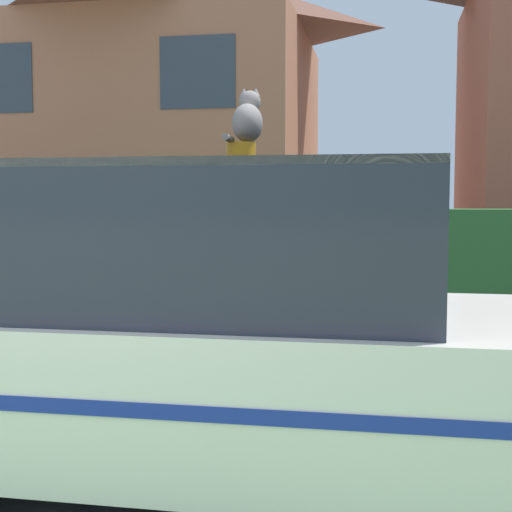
{
  "coord_description": "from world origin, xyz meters",
  "views": [
    {
      "loc": [
        1.69,
        -1.56,
        1.57
      ],
      "look_at": [
        0.53,
        4.84,
        1.05
      ],
      "focal_mm": 50.0,
      "sensor_mm": 36.0,
      "label": 1
    }
  ],
  "objects_px": {
    "cat": "(248,120)",
    "wheelie_bin": "(45,267)",
    "police_car": "(221,335)",
    "house_left": "(150,108)"
  },
  "relations": [
    {
      "from": "cat",
      "to": "wheelie_bin",
      "type": "distance_m",
      "value": 7.07
    },
    {
      "from": "police_car",
      "to": "cat",
      "type": "relative_size",
      "value": 11.8
    },
    {
      "from": "police_car",
      "to": "wheelie_bin",
      "type": "xyz_separation_m",
      "value": [
        -3.91,
        5.66,
        -0.23
      ]
    },
    {
      "from": "cat",
      "to": "house_left",
      "type": "relative_size",
      "value": 0.05
    },
    {
      "from": "cat",
      "to": "house_left",
      "type": "bearing_deg",
      "value": 17.68
    },
    {
      "from": "house_left",
      "to": "wheelie_bin",
      "type": "bearing_deg",
      "value": -85.23
    },
    {
      "from": "police_car",
      "to": "wheelie_bin",
      "type": "distance_m",
      "value": 6.88
    },
    {
      "from": "wheelie_bin",
      "to": "cat",
      "type": "bearing_deg",
      "value": -65.23
    },
    {
      "from": "police_car",
      "to": "wheelie_bin",
      "type": "height_order",
      "value": "police_car"
    },
    {
      "from": "police_car",
      "to": "house_left",
      "type": "distance_m",
      "value": 13.03
    }
  ]
}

